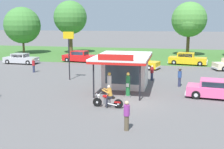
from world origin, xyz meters
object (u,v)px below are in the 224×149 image
Objects in this scene: motorcycle_with_rider at (108,98)px; parked_car_back_row_far_left at (21,59)px; gas_pump_nearside at (109,85)px; bystander_standing_back_lot at (152,73)px; parked_car_second_row_spare at (187,59)px; bystander_strolling_foreground at (180,77)px; bystander_chatting_near_pumps at (34,65)px; gas_pump_offside at (128,86)px; parked_car_back_row_far_right at (139,63)px; featured_classic_sedan at (217,90)px; roadside_pole_sign at (69,47)px; bystander_leaning_by_kiosk at (127,115)px; parked_car_back_row_left at (80,57)px.

parked_car_back_row_far_left is at bearing 133.61° from motorcycle_with_rider.
bystander_standing_back_lot is at bearing 66.26° from gas_pump_nearside.
parked_car_back_row_far_left is (-22.85, -3.96, -0.08)m from parked_car_second_row_spare.
bystander_strolling_foreground is 1.03× the size of bystander_chatting_near_pumps.
parked_car_second_row_spare is at bearing 73.32° from gas_pump_offside.
parked_car_back_row_far_right is (-0.71, 13.75, -0.19)m from gas_pump_offside.
parked_car_back_row_far_right is 3.67× the size of bystander_standing_back_lot.
gas_pump_offside is at bearing 0.00° from gas_pump_nearside.
bystander_chatting_near_pumps is (-17.84, -9.88, 0.11)m from parked_car_second_row_spare.
featured_classic_sedan is 14.53m from roadside_pole_sign.
bystander_chatting_near_pumps is at bearing -151.02° from parked_car_second_row_spare.
gas_pump_nearside is 0.39× the size of parked_car_back_row_far_left.
bystander_chatting_near_pumps is at bearing 166.72° from bystander_strolling_foreground.
parked_car_second_row_spare is 1.12× the size of roadside_pole_sign.
motorcycle_with_rider is 0.44× the size of roadside_pole_sign.
bystander_leaning_by_kiosk is at bearing -100.09° from parked_car_second_row_spare.
parked_car_back_row_left is at bearing 136.28° from bystander_strolling_foreground.
bystander_strolling_foreground is (21.47, -9.81, 0.22)m from parked_car_back_row_far_left.
gas_pump_offside is at bearing -39.30° from parked_car_back_row_far_left.
bystander_strolling_foreground is at bearing 74.75° from bystander_leaning_by_kiosk.
parked_car_back_row_far_right is 10.81m from roadside_pole_sign.
bystander_standing_back_lot is at bearing 133.90° from featured_classic_sedan.
roadside_pole_sign is at bearing -125.58° from parked_car_back_row_far_right.
roadside_pole_sign is at bearing -40.45° from parked_car_back_row_far_left.
bystander_standing_back_lot is at bearing -44.54° from parked_car_back_row_left.
featured_classic_sedan is at bearing -17.05° from roadside_pole_sign.
parked_car_back_row_far_left is at bearing 139.55° from roadside_pole_sign.
parked_car_back_row_left is 1.02× the size of parked_car_second_row_spare.
parked_car_back_row_left is 8.36m from parked_car_back_row_far_left.
motorcycle_with_rider is (-0.90, -3.07, -0.24)m from gas_pump_offside.
gas_pump_nearside is at bearing -113.74° from bystander_standing_back_lot.
gas_pump_nearside is at bearing -37.38° from bystander_chatting_near_pumps.
bystander_strolling_foreground is (4.79, -9.32, 0.18)m from parked_car_back_row_far_right.
gas_pump_nearside is 3.14m from motorcycle_with_rider.
gas_pump_nearside reaches higher than motorcycle_with_rider.
featured_classic_sedan is 14.79m from parked_car_back_row_far_right.
bystander_strolling_foreground is 16.92m from bystander_chatting_near_pumps.
bystander_strolling_foreground is (13.85, -13.24, 0.15)m from parked_car_back_row_left.
featured_classic_sedan is at bearing 7.03° from gas_pump_nearside.
motorcycle_with_rider is 9.01m from bystander_strolling_foreground.
motorcycle_with_rider reaches higher than parked_car_back_row_far_left.
gas_pump_nearside reaches higher than parked_car_back_row_far_left.
gas_pump_nearside is 0.39× the size of roadside_pole_sign.
motorcycle_with_rider is at bearing -152.09° from featured_classic_sedan.
bystander_standing_back_lot is (1.42, 6.66, -0.09)m from gas_pump_offside.
bystander_strolling_foreground is at bearing -43.72° from parked_car_back_row_left.
motorcycle_with_rider is at bearing -78.95° from gas_pump_nearside.
featured_classic_sedan is 4.39m from bystander_strolling_foreground.
bystander_leaning_by_kiosk is at bearing -70.16° from gas_pump_nearside.
bystander_chatting_near_pumps is 6.84m from roadside_pole_sign.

